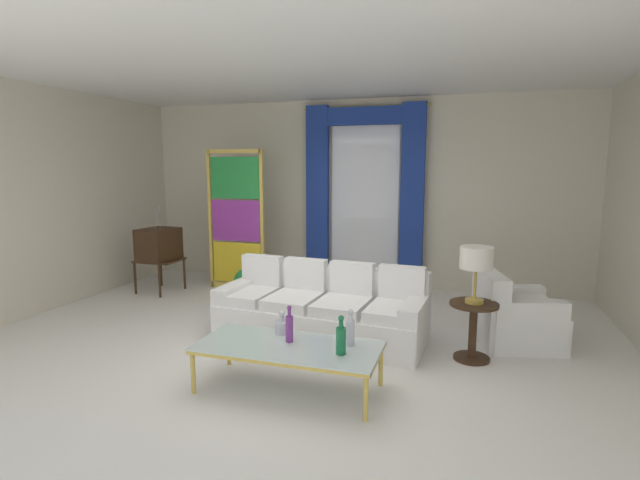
{
  "coord_description": "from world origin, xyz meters",
  "views": [
    {
      "loc": [
        1.82,
        -4.63,
        1.95
      ],
      "look_at": [
        0.07,
        0.9,
        1.05
      ],
      "focal_mm": 26.9,
      "sensor_mm": 36.0,
      "label": 1
    }
  ],
  "objects_px": {
    "coffee_table": "(288,348)",
    "couch_white_long": "(323,311)",
    "stained_glass_divider": "(236,223)",
    "bottle_blue_decanter": "(282,326)",
    "peacock_figurine": "(243,283)",
    "bottle_amber_squat": "(350,331)",
    "round_side_table": "(473,326)",
    "bottle_ruby_flask": "(289,327)",
    "bottle_crystal_tall": "(341,339)",
    "vintage_tv": "(159,246)",
    "table_lamp_brass": "(476,260)",
    "armchair_white": "(512,318)"
  },
  "relations": [
    {
      "from": "armchair_white",
      "to": "couch_white_long",
      "type": "bearing_deg",
      "value": -168.88
    },
    {
      "from": "bottle_blue_decanter",
      "to": "table_lamp_brass",
      "type": "height_order",
      "value": "table_lamp_brass"
    },
    {
      "from": "bottle_crystal_tall",
      "to": "table_lamp_brass",
      "type": "xyz_separation_m",
      "value": [
        1.05,
        1.24,
        0.49
      ]
    },
    {
      "from": "bottle_crystal_tall",
      "to": "peacock_figurine",
      "type": "height_order",
      "value": "bottle_crystal_tall"
    },
    {
      "from": "vintage_tv",
      "to": "armchair_white",
      "type": "relative_size",
      "value": 1.36
    },
    {
      "from": "round_side_table",
      "to": "table_lamp_brass",
      "type": "relative_size",
      "value": 1.04
    },
    {
      "from": "vintage_tv",
      "to": "couch_white_long",
      "type": "bearing_deg",
      "value": -20.81
    },
    {
      "from": "bottle_crystal_tall",
      "to": "table_lamp_brass",
      "type": "distance_m",
      "value": 1.69
    },
    {
      "from": "peacock_figurine",
      "to": "vintage_tv",
      "type": "bearing_deg",
      "value": -177.48
    },
    {
      "from": "coffee_table",
      "to": "stained_glass_divider",
      "type": "distance_m",
      "value": 3.7
    },
    {
      "from": "bottle_crystal_tall",
      "to": "armchair_white",
      "type": "xyz_separation_m",
      "value": [
        1.46,
        1.83,
        -0.25
      ]
    },
    {
      "from": "bottle_amber_squat",
      "to": "vintage_tv",
      "type": "bearing_deg",
      "value": 147.03
    },
    {
      "from": "couch_white_long",
      "to": "bottle_amber_squat",
      "type": "bearing_deg",
      "value": -62.97
    },
    {
      "from": "armchair_white",
      "to": "stained_glass_divider",
      "type": "height_order",
      "value": "stained_glass_divider"
    },
    {
      "from": "couch_white_long",
      "to": "bottle_crystal_tall",
      "type": "relative_size",
      "value": 7.23
    },
    {
      "from": "bottle_crystal_tall",
      "to": "stained_glass_divider",
      "type": "bearing_deg",
      "value": 129.51
    },
    {
      "from": "couch_white_long",
      "to": "round_side_table",
      "type": "distance_m",
      "value": 1.65
    },
    {
      "from": "stained_glass_divider",
      "to": "peacock_figurine",
      "type": "height_order",
      "value": "stained_glass_divider"
    },
    {
      "from": "armchair_white",
      "to": "peacock_figurine",
      "type": "height_order",
      "value": "armchair_white"
    },
    {
      "from": "bottle_blue_decanter",
      "to": "vintage_tv",
      "type": "xyz_separation_m",
      "value": [
        -2.97,
        2.27,
        0.24
      ]
    },
    {
      "from": "vintage_tv",
      "to": "table_lamp_brass",
      "type": "bearing_deg",
      "value": -16.05
    },
    {
      "from": "bottle_amber_squat",
      "to": "bottle_ruby_flask",
      "type": "xyz_separation_m",
      "value": [
        -0.53,
        -0.08,
        0.01
      ]
    },
    {
      "from": "vintage_tv",
      "to": "round_side_table",
      "type": "bearing_deg",
      "value": -16.05
    },
    {
      "from": "table_lamp_brass",
      "to": "armchair_white",
      "type": "bearing_deg",
      "value": 55.16
    },
    {
      "from": "couch_white_long",
      "to": "peacock_figurine",
      "type": "bearing_deg",
      "value": 143.26
    },
    {
      "from": "coffee_table",
      "to": "bottle_crystal_tall",
      "type": "height_order",
      "value": "bottle_crystal_tall"
    },
    {
      "from": "stained_glass_divider",
      "to": "round_side_table",
      "type": "relative_size",
      "value": 3.7
    },
    {
      "from": "bottle_blue_decanter",
      "to": "peacock_figurine",
      "type": "height_order",
      "value": "bottle_blue_decanter"
    },
    {
      "from": "bottle_crystal_tall",
      "to": "peacock_figurine",
      "type": "bearing_deg",
      "value": 130.0
    },
    {
      "from": "coffee_table",
      "to": "round_side_table",
      "type": "distance_m",
      "value": 1.93
    },
    {
      "from": "bottle_blue_decanter",
      "to": "bottle_ruby_flask",
      "type": "relative_size",
      "value": 0.67
    },
    {
      "from": "bottle_blue_decanter",
      "to": "vintage_tv",
      "type": "relative_size",
      "value": 0.16
    },
    {
      "from": "bottle_amber_squat",
      "to": "stained_glass_divider",
      "type": "relative_size",
      "value": 0.15
    },
    {
      "from": "vintage_tv",
      "to": "bottle_ruby_flask",
      "type": "bearing_deg",
      "value": -38.14
    },
    {
      "from": "stained_glass_divider",
      "to": "bottle_blue_decanter",
      "type": "bearing_deg",
      "value": -55.67
    },
    {
      "from": "couch_white_long",
      "to": "peacock_figurine",
      "type": "distance_m",
      "value": 2.02
    },
    {
      "from": "bottle_ruby_flask",
      "to": "peacock_figurine",
      "type": "distance_m",
      "value": 3.05
    },
    {
      "from": "bottle_crystal_tall",
      "to": "table_lamp_brass",
      "type": "bearing_deg",
      "value": 49.72
    },
    {
      "from": "armchair_white",
      "to": "peacock_figurine",
      "type": "bearing_deg",
      "value": 167.64
    },
    {
      "from": "couch_white_long",
      "to": "bottle_ruby_flask",
      "type": "xyz_separation_m",
      "value": [
        0.09,
        -1.29,
        0.24
      ]
    },
    {
      "from": "round_side_table",
      "to": "bottle_ruby_flask",
      "type": "bearing_deg",
      "value": -144.69
    },
    {
      "from": "bottle_blue_decanter",
      "to": "bottle_crystal_tall",
      "type": "height_order",
      "value": "bottle_crystal_tall"
    },
    {
      "from": "couch_white_long",
      "to": "peacock_figurine",
      "type": "height_order",
      "value": "couch_white_long"
    },
    {
      "from": "stained_glass_divider",
      "to": "round_side_table",
      "type": "bearing_deg",
      "value": -27.12
    },
    {
      "from": "coffee_table",
      "to": "peacock_figurine",
      "type": "relative_size",
      "value": 2.66
    },
    {
      "from": "coffee_table",
      "to": "couch_white_long",
      "type": "bearing_deg",
      "value": 94.37
    },
    {
      "from": "stained_glass_divider",
      "to": "coffee_table",
      "type": "bearing_deg",
      "value": -55.82
    },
    {
      "from": "armchair_white",
      "to": "round_side_table",
      "type": "distance_m",
      "value": 0.73
    },
    {
      "from": "peacock_figurine",
      "to": "table_lamp_brass",
      "type": "height_order",
      "value": "table_lamp_brass"
    },
    {
      "from": "couch_white_long",
      "to": "round_side_table",
      "type": "xyz_separation_m",
      "value": [
        1.64,
        -0.19,
        0.05
      ]
    }
  ]
}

